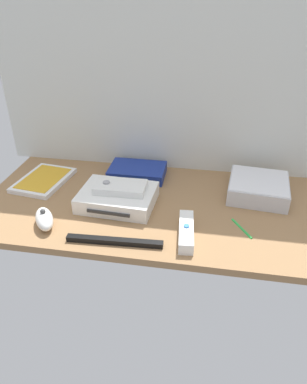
# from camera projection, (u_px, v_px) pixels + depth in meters

# --- Properties ---
(ground_plane) EXTENTS (1.00, 0.48, 0.02)m
(ground_plane) POSITION_uv_depth(u_px,v_px,m) (154.00, 207.00, 1.03)
(ground_plane) COLOR #936D47
(ground_plane) RESTS_ON ground
(back_wall) EXTENTS (1.10, 0.01, 0.64)m
(back_wall) POSITION_uv_depth(u_px,v_px,m) (167.00, 71.00, 1.07)
(back_wall) COLOR silver
(back_wall) RESTS_ON ground
(game_console) EXTENTS (0.22, 0.17, 0.04)m
(game_console) POSITION_uv_depth(u_px,v_px,m) (118.00, 197.00, 1.02)
(game_console) COLOR white
(game_console) RESTS_ON ground_plane
(mini_computer) EXTENTS (0.19, 0.19, 0.05)m
(mini_computer) POSITION_uv_depth(u_px,v_px,m) (258.00, 188.00, 1.06)
(mini_computer) COLOR silver
(mini_computer) RESTS_ON ground_plane
(game_case) EXTENTS (0.16, 0.21, 0.02)m
(game_case) POSITION_uv_depth(u_px,v_px,m) (44.00, 180.00, 1.14)
(game_case) COLOR white
(game_case) RESTS_ON ground_plane
(network_router) EXTENTS (0.18, 0.12, 0.03)m
(network_router) POSITION_uv_depth(u_px,v_px,m) (137.00, 172.00, 1.17)
(network_router) COLOR navy
(network_router) RESTS_ON ground_plane
(remote_wand) EXTENTS (0.05, 0.15, 0.03)m
(remote_wand) POSITION_uv_depth(u_px,v_px,m) (186.00, 231.00, 0.89)
(remote_wand) COLOR white
(remote_wand) RESTS_ON ground_plane
(remote_nunchuk) EXTENTS (0.09, 0.11, 0.05)m
(remote_nunchuk) POSITION_uv_depth(u_px,v_px,m) (44.00, 219.00, 0.93)
(remote_nunchuk) COLOR white
(remote_nunchuk) RESTS_ON ground_plane
(remote_classic_pad) EXTENTS (0.14, 0.08, 0.02)m
(remote_classic_pad) POSITION_uv_depth(u_px,v_px,m) (120.00, 187.00, 1.00)
(remote_classic_pad) COLOR white
(remote_classic_pad) RESTS_ON game_console
(sensor_bar) EXTENTS (0.24, 0.03, 0.01)m
(sensor_bar) POSITION_uv_depth(u_px,v_px,m) (115.00, 241.00, 0.87)
(sensor_bar) COLOR black
(sensor_bar) RESTS_ON ground_plane
(stylus_pen) EXTENTS (0.05, 0.08, 0.01)m
(stylus_pen) POSITION_uv_depth(u_px,v_px,m) (242.00, 228.00, 0.92)
(stylus_pen) COLOR green
(stylus_pen) RESTS_ON ground_plane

